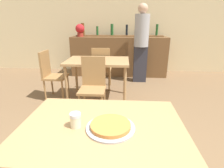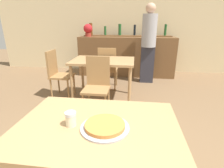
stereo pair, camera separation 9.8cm
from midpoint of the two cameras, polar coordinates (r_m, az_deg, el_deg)
name	(u,v)px [view 1 (the left image)]	position (r m, az deg, el deg)	size (l,w,h in m)	color
wall_back	(120,23)	(5.38, 2.00, 19.21)	(8.00, 0.05, 2.80)	beige
dining_table_near	(102,135)	(1.27, -5.49, -16.31)	(1.11, 0.81, 0.77)	#A87F51
dining_table_far	(98,65)	(3.25, -5.57, 6.31)	(1.14, 0.77, 0.78)	#A87F51
bar_counter	(119,56)	(4.96, 1.68, 9.06)	(2.60, 0.56, 1.06)	brown
bar_back_shelf	(118,34)	(5.02, 1.31, 16.11)	(2.39, 0.24, 0.35)	brown
chair_far_side_front	(93,83)	(2.78, -7.26, 0.38)	(0.40, 0.40, 0.93)	olive
chair_far_side_back	(102,66)	(3.82, -4.17, 5.81)	(0.40, 0.40, 0.93)	olive
chair_far_side_left	(51,72)	(3.55, -20.05, 3.60)	(0.40, 0.40, 0.93)	olive
pizza_tray	(111,126)	(1.17, -2.94, -13.67)	(0.32, 0.32, 0.04)	#A3A3A8
cheese_shaker	(76,120)	(1.21, -14.16, -11.36)	(0.07, 0.07, 0.10)	beige
person_standing	(141,41)	(4.33, 8.86, 13.67)	(0.34, 0.34, 1.84)	#2D2D38
potted_plant	(80,30)	(4.98, -10.99, 17.04)	(0.24, 0.24, 0.33)	maroon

